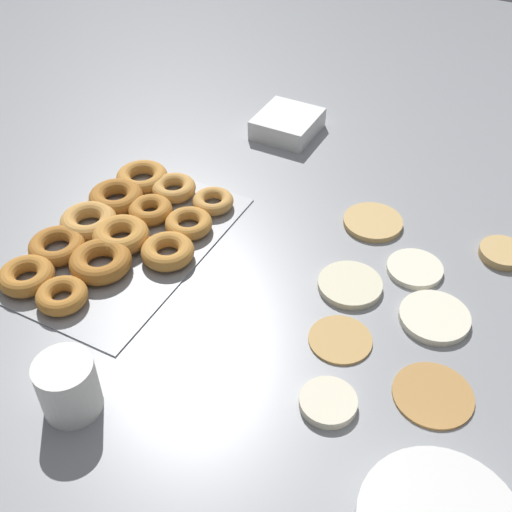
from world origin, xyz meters
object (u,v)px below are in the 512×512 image
pancake_3 (433,394)px  pancake_7 (328,402)px  pancake_0 (340,339)px  container_stack (287,124)px  pancake_4 (434,317)px  pancake_1 (415,269)px  pancake_5 (503,253)px  donut_tray (120,230)px  paper_cup (68,387)px  pancake_2 (373,222)px  pancake_6 (350,284)px

pancake_3 → pancake_7: size_ratio=1.41×
pancake_0 → container_stack: size_ratio=0.72×
pancake_0 → pancake_4: (-0.11, 0.12, 0.00)m
pancake_1 → pancake_5: pancake_5 is taller
donut_tray → pancake_0: bearing=84.6°
pancake_3 → paper_cup: paper_cup is taller
pancake_2 → pancake_4: (0.19, 0.18, 0.00)m
pancake_4 → pancake_5: 0.22m
pancake_0 → pancake_5: size_ratio=1.20×
paper_cup → container_stack: bearing=-176.1°
paper_cup → pancake_5: bearing=142.4°
pancake_1 → pancake_7: size_ratio=1.18×
pancake_2 → container_stack: 0.37m
pancake_3 → pancake_4: size_ratio=1.03×
pancake_1 → pancake_3: pancake_1 is taller
pancake_6 → container_stack: size_ratio=0.79×
pancake_0 → container_stack: (-0.53, -0.35, 0.02)m
pancake_6 → paper_cup: bearing=-32.2°
pancake_3 → paper_cup: bearing=-60.3°
pancake_0 → pancake_1: pancake_1 is taller
pancake_0 → pancake_3: 0.17m
donut_tray → paper_cup: bearing=26.4°
pancake_4 → container_stack: bearing=-131.8°
donut_tray → container_stack: container_stack is taller
pancake_0 → pancake_7: pancake_7 is taller
pancake_3 → pancake_1: bearing=-157.0°
pancake_4 → paper_cup: size_ratio=1.26×
pancake_5 → pancake_7: 0.48m
pancake_4 → donut_tray: donut_tray is taller
pancake_0 → paper_cup: (0.30, -0.29, 0.04)m
pancake_1 → pancake_5: 0.17m
pancake_0 → donut_tray: bearing=-95.4°
pancake_0 → paper_cup: bearing=-44.9°
pancake_2 → container_stack: container_stack is taller
pancake_5 → pancake_6: (0.20, -0.22, -0.00)m
pancake_4 → donut_tray: bearing=-83.2°
pancake_0 → pancake_1: 0.22m
pancake_1 → paper_cup: paper_cup is taller
pancake_6 → paper_cup: paper_cup is taller
container_stack → pancake_0: bearing=33.3°
paper_cup → donut_tray: bearing=-153.6°
donut_tray → pancake_7: bearing=71.3°
pancake_5 → donut_tray: bearing=-66.4°
pancake_3 → paper_cup: (0.26, -0.46, 0.04)m
pancake_0 → pancake_4: pancake_4 is taller
pancake_3 → donut_tray: (-0.08, -0.62, 0.01)m
pancake_7 → donut_tray: size_ratio=0.18×
pancake_1 → paper_cup: size_ratio=1.08×
pancake_5 → pancake_3: bearing=-3.8°
pancake_4 → paper_cup: 0.58m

